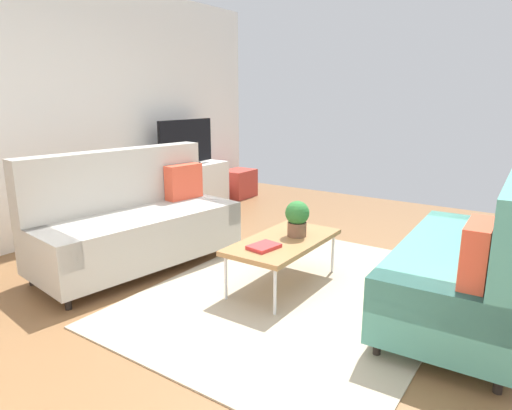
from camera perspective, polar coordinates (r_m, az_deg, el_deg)
ground_plane at (r=3.88m, az=2.37°, el=-10.58°), size 7.68×7.68×0.00m
wall_far at (r=5.55m, az=-23.30°, el=11.17°), size 6.40×0.12×2.90m
area_rug at (r=3.80m, az=5.68°, el=-11.06°), size 2.90×2.20×0.01m
couch_beige at (r=4.39m, az=-15.20°, el=-1.99°), size 2.00×1.10×1.10m
couch_green at (r=3.60m, az=26.02°, el=-6.46°), size 1.93×0.91×1.10m
coffee_table at (r=3.79m, az=3.53°, el=-4.79°), size 1.10×0.56×0.42m
tv_console at (r=6.42m, az=-8.83°, el=2.15°), size 1.40×0.44×0.64m
tv at (r=6.31m, az=-8.91°, el=7.76°), size 1.00×0.20×0.64m
storage_trunk at (r=7.20m, az=-2.24°, el=2.76°), size 0.52×0.40×0.44m
potted_plant at (r=3.83m, az=5.28°, el=-1.57°), size 0.21×0.21×0.31m
table_book_0 at (r=3.56m, az=1.01°, el=-5.33°), size 0.27×0.22×0.03m
vase_0 at (r=5.98m, az=-13.13°, el=5.04°), size 0.09×0.09×0.17m
vase_1 at (r=6.08m, az=-12.12°, el=5.37°), size 0.10×0.10×0.20m
bottle_0 at (r=6.13m, az=-10.43°, el=5.60°), size 0.05×0.05×0.22m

